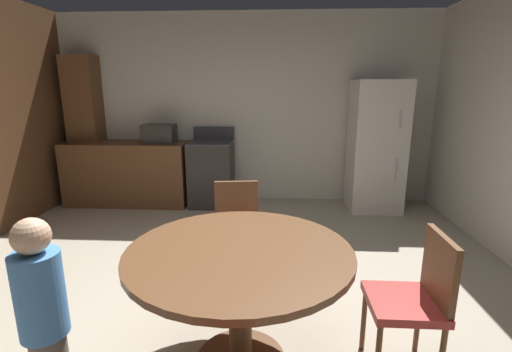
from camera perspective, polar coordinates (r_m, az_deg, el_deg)
The scene contains 11 objects.
ground_plane at distance 2.86m, azimuth -6.82°, elevation -21.89°, with size 14.00×14.00×0.00m, color #A89E89.
wall_back at distance 5.46m, azimuth -1.58°, elevation 10.45°, with size 5.71×0.12×2.70m, color beige.
kitchen_counter at distance 5.59m, azimuth -19.36°, elevation 0.43°, with size 1.74×0.60×0.90m, color brown.
pantry_column at distance 5.94m, azimuth -25.02°, elevation 6.54°, with size 0.44×0.36×2.10m, color brown.
oven_range at distance 5.25m, azimuth -6.95°, elevation 0.48°, with size 0.60×0.60×1.10m.
refrigerator at distance 5.23m, azimuth 18.29°, elevation 4.44°, with size 0.68×0.68×1.76m.
microwave at distance 5.33m, azimuth -14.93°, elevation 6.46°, with size 0.44×0.32×0.26m, color #2D2B28.
dining_table at distance 2.19m, azimuth -2.57°, elevation -14.93°, with size 1.31×1.31×0.76m.
chair_east at distance 2.37m, azimuth 23.81°, elevation -16.76°, with size 0.40×0.40×0.87m.
chair_north at distance 3.16m, azimuth -3.01°, elevation -7.83°, with size 0.45×0.45×0.87m.
person_child at distance 2.13m, azimuth -30.34°, elevation -18.78°, with size 0.29×0.29×1.09m.
Camera 1 is at (0.44, -2.29, 1.66)m, focal length 25.48 mm.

